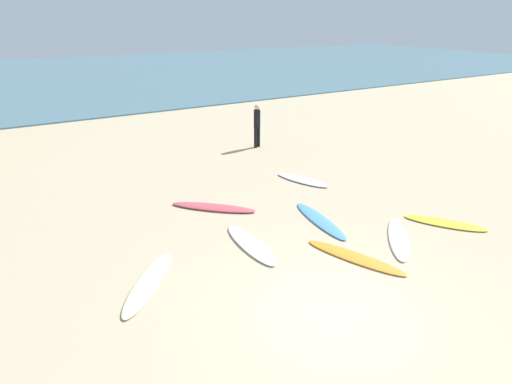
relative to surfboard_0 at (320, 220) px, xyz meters
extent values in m
plane|color=#C6B28E|center=(-2.28, -3.23, -0.03)|extent=(120.00, 120.00, 0.00)
cube|color=slate|center=(-2.28, 36.13, 0.01)|extent=(120.00, 40.00, 0.08)
ellipsoid|color=#4F95DA|center=(0.00, 0.00, 0.00)|extent=(0.82, 2.53, 0.07)
ellipsoid|color=yellow|center=(2.83, -1.88, 0.00)|extent=(1.66, 2.06, 0.07)
ellipsoid|color=beige|center=(-4.99, -0.45, 0.00)|extent=(1.94, 2.24, 0.07)
ellipsoid|color=silver|center=(1.07, -1.82, 0.00)|extent=(1.95, 2.03, 0.07)
ellipsoid|color=white|center=(-2.32, -0.17, 0.01)|extent=(0.62, 2.30, 0.08)
ellipsoid|color=#D2505C|center=(-2.17, 2.27, 0.01)|extent=(2.20, 2.14, 0.09)
ellipsoid|color=orange|center=(-0.52, -1.94, 0.00)|extent=(1.34, 2.50, 0.06)
ellipsoid|color=white|center=(1.43, 2.74, 0.01)|extent=(1.20, 2.11, 0.08)
cylinder|color=black|center=(2.10, 7.01, 0.41)|extent=(0.14, 0.14, 0.88)
cylinder|color=black|center=(2.29, 7.08, 0.41)|extent=(0.14, 0.14, 0.88)
cylinder|color=black|center=(2.20, 7.04, 1.21)|extent=(0.36, 0.36, 0.73)
sphere|color=beige|center=(2.20, 7.04, 1.70)|extent=(0.24, 0.24, 0.24)
camera|label=1|loc=(-6.90, -8.10, 5.23)|focal=29.72mm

